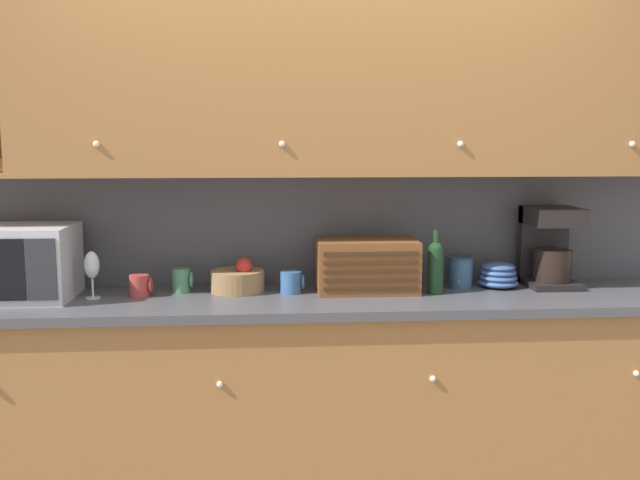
{
  "coord_description": "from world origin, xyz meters",
  "views": [
    {
      "loc": [
        -0.25,
        -3.39,
        1.6
      ],
      "look_at": [
        0.0,
        -0.21,
        1.17
      ],
      "focal_mm": 40.0,
      "sensor_mm": 36.0,
      "label": 1
    }
  ],
  "objects_px": {
    "mug": "(292,282)",
    "wine_bottle": "(436,265)",
    "bowl_stack_on_counter": "(498,276)",
    "coffee_maker": "(549,246)",
    "mug_blue_second": "(182,280)",
    "mug_patterned_third": "(140,286)",
    "fruit_basket": "(238,280)",
    "storage_canister": "(460,272)",
    "microwave": "(8,263)",
    "wine_glass": "(92,267)",
    "bread_box": "(367,266)"
  },
  "relations": [
    {
      "from": "microwave",
      "to": "coffee_maker",
      "type": "xyz_separation_m",
      "value": [
        2.44,
        0.11,
        0.03
      ]
    },
    {
      "from": "mug_blue_second",
      "to": "storage_canister",
      "type": "height_order",
      "value": "storage_canister"
    },
    {
      "from": "microwave",
      "to": "wine_bottle",
      "type": "bearing_deg",
      "value": -1.06
    },
    {
      "from": "wine_bottle",
      "to": "mug",
      "type": "bearing_deg",
      "value": 174.42
    },
    {
      "from": "wine_glass",
      "to": "storage_canister",
      "type": "bearing_deg",
      "value": 3.83
    },
    {
      "from": "wine_glass",
      "to": "mug_blue_second",
      "type": "relative_size",
      "value": 1.91
    },
    {
      "from": "mug",
      "to": "bowl_stack_on_counter",
      "type": "distance_m",
      "value": 0.97
    },
    {
      "from": "fruit_basket",
      "to": "storage_canister",
      "type": "distance_m",
      "value": 1.03
    },
    {
      "from": "mug",
      "to": "wine_bottle",
      "type": "relative_size",
      "value": 0.37
    },
    {
      "from": "wine_glass",
      "to": "fruit_basket",
      "type": "xyz_separation_m",
      "value": [
        0.62,
        0.09,
        -0.09
      ]
    },
    {
      "from": "mug_blue_second",
      "to": "fruit_basket",
      "type": "bearing_deg",
      "value": -1.83
    },
    {
      "from": "storage_canister",
      "to": "microwave",
      "type": "bearing_deg",
      "value": -177.33
    },
    {
      "from": "microwave",
      "to": "fruit_basket",
      "type": "xyz_separation_m",
      "value": [
        0.98,
        0.08,
        -0.11
      ]
    },
    {
      "from": "fruit_basket",
      "to": "coffee_maker",
      "type": "relative_size",
      "value": 0.65
    },
    {
      "from": "mug",
      "to": "bowl_stack_on_counter",
      "type": "height_order",
      "value": "bowl_stack_on_counter"
    },
    {
      "from": "fruit_basket",
      "to": "coffee_maker",
      "type": "bearing_deg",
      "value": 1.22
    },
    {
      "from": "fruit_basket",
      "to": "bread_box",
      "type": "height_order",
      "value": "bread_box"
    },
    {
      "from": "bowl_stack_on_counter",
      "to": "mug_blue_second",
      "type": "bearing_deg",
      "value": 179.8
    },
    {
      "from": "fruit_basket",
      "to": "mug",
      "type": "xyz_separation_m",
      "value": [
        0.24,
        -0.05,
        -0.0
      ]
    },
    {
      "from": "wine_glass",
      "to": "wine_bottle",
      "type": "height_order",
      "value": "wine_bottle"
    },
    {
      "from": "microwave",
      "to": "bowl_stack_on_counter",
      "type": "bearing_deg",
      "value": 2.09
    },
    {
      "from": "coffee_maker",
      "to": "mug",
      "type": "bearing_deg",
      "value": -176.27
    },
    {
      "from": "mug",
      "to": "coffee_maker",
      "type": "xyz_separation_m",
      "value": [
        1.22,
        0.08,
        0.14
      ]
    },
    {
      "from": "mug_blue_second",
      "to": "fruit_basket",
      "type": "relative_size",
      "value": 0.45
    },
    {
      "from": "mug_patterned_third",
      "to": "mug_blue_second",
      "type": "distance_m",
      "value": 0.19
    },
    {
      "from": "bread_box",
      "to": "storage_canister",
      "type": "bearing_deg",
      "value": 7.16
    },
    {
      "from": "wine_glass",
      "to": "coffee_maker",
      "type": "xyz_separation_m",
      "value": [
        2.08,
        0.13,
        0.05
      ]
    },
    {
      "from": "mug_blue_second",
      "to": "microwave",
      "type": "bearing_deg",
      "value": -173.34
    },
    {
      "from": "bread_box",
      "to": "coffee_maker",
      "type": "xyz_separation_m",
      "value": [
        0.88,
        0.07,
        0.07
      ]
    },
    {
      "from": "fruit_basket",
      "to": "coffee_maker",
      "type": "height_order",
      "value": "coffee_maker"
    },
    {
      "from": "mug_blue_second",
      "to": "bread_box",
      "type": "xyz_separation_m",
      "value": [
        0.84,
        -0.05,
        0.06
      ]
    },
    {
      "from": "mug_patterned_third",
      "to": "storage_canister",
      "type": "xyz_separation_m",
      "value": [
        1.46,
        0.09,
        0.02
      ]
    },
    {
      "from": "wine_glass",
      "to": "fruit_basket",
      "type": "bearing_deg",
      "value": 8.56
    },
    {
      "from": "microwave",
      "to": "wine_glass",
      "type": "distance_m",
      "value": 0.36
    },
    {
      "from": "mug_patterned_third",
      "to": "mug_blue_second",
      "type": "relative_size",
      "value": 0.9
    },
    {
      "from": "wine_glass",
      "to": "wine_bottle",
      "type": "bearing_deg",
      "value": -0.66
    },
    {
      "from": "fruit_basket",
      "to": "coffee_maker",
      "type": "distance_m",
      "value": 1.47
    },
    {
      "from": "microwave",
      "to": "mug",
      "type": "bearing_deg",
      "value": 1.33
    },
    {
      "from": "mug",
      "to": "wine_bottle",
      "type": "distance_m",
      "value": 0.65
    },
    {
      "from": "bowl_stack_on_counter",
      "to": "coffee_maker",
      "type": "xyz_separation_m",
      "value": [
        0.25,
        0.03,
        0.13
      ]
    },
    {
      "from": "mug_blue_second",
      "to": "mug_patterned_third",
      "type": "bearing_deg",
      "value": -154.86
    },
    {
      "from": "mug_patterned_third",
      "to": "fruit_basket",
      "type": "relative_size",
      "value": 0.4
    },
    {
      "from": "bread_box",
      "to": "bowl_stack_on_counter",
      "type": "xyz_separation_m",
      "value": [
        0.63,
        0.04,
        -0.06
      ]
    },
    {
      "from": "wine_glass",
      "to": "bowl_stack_on_counter",
      "type": "xyz_separation_m",
      "value": [
        1.84,
        0.1,
        -0.08
      ]
    },
    {
      "from": "microwave",
      "to": "storage_canister",
      "type": "relative_size",
      "value": 3.78
    },
    {
      "from": "wine_glass",
      "to": "bowl_stack_on_counter",
      "type": "relative_size",
      "value": 1.11
    },
    {
      "from": "microwave",
      "to": "bread_box",
      "type": "xyz_separation_m",
      "value": [
        1.56,
        0.04,
        -0.04
      ]
    },
    {
      "from": "microwave",
      "to": "fruit_basket",
      "type": "height_order",
      "value": "microwave"
    },
    {
      "from": "fruit_basket",
      "to": "bowl_stack_on_counter",
      "type": "height_order",
      "value": "fruit_basket"
    },
    {
      "from": "wine_glass",
      "to": "mug_blue_second",
      "type": "height_order",
      "value": "wine_glass"
    }
  ]
}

